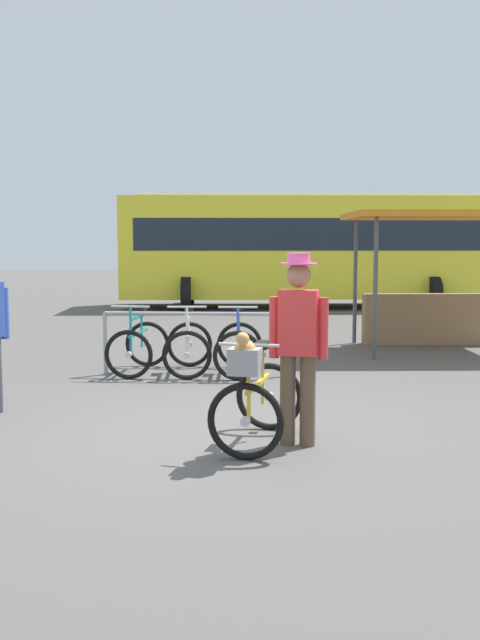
% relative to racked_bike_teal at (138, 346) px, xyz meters
% --- Properties ---
extents(ground_plane, '(80.00, 80.00, 0.00)m').
position_rel_racked_bike_teal_xyz_m(ground_plane, '(1.26, -3.19, -0.37)').
color(ground_plane, '#514F4C').
extents(bike_rack_rail, '(2.51, 0.20, 0.88)m').
position_rel_racked_bike_teal_xyz_m(bike_rack_rail, '(0.79, -0.22, 0.27)').
color(bike_rack_rail, '#99999E').
rests_on(bike_rack_rail, ground).
extents(racked_bike_teal, '(0.78, 1.15, 0.97)m').
position_rel_racked_bike_teal_xyz_m(racked_bike_teal, '(0.00, 0.00, 0.00)').
color(racked_bike_teal, black).
rests_on(racked_bike_teal, ground).
extents(racked_bike_white, '(0.70, 1.11, 0.97)m').
position_rel_racked_bike_teal_xyz_m(racked_bike_white, '(0.70, -0.04, 0.00)').
color(racked_bike_white, black).
rests_on(racked_bike_white, ground).
extents(racked_bike_blue, '(0.68, 1.11, 0.97)m').
position_rel_racked_bike_teal_xyz_m(racked_bike_blue, '(1.40, -0.08, 0.00)').
color(racked_bike_blue, black).
rests_on(racked_bike_blue, ground).
extents(featured_bicycle, '(0.89, 1.25, 1.09)m').
position_rel_racked_bike_teal_xyz_m(featured_bicycle, '(1.58, -3.74, 0.12)').
color(featured_bicycle, black).
rests_on(featured_bicycle, ground).
extents(person_with_featured_bike, '(0.52, 0.32, 1.72)m').
position_rel_racked_bike_teal_xyz_m(person_with_featured_bike, '(1.96, -3.65, 0.58)').
color(person_with_featured_bike, brown).
rests_on(person_with_featured_bike, ground).
extents(bus_distant, '(10.08, 3.64, 3.08)m').
position_rel_racked_bike_teal_xyz_m(bus_distant, '(3.15, 10.29, 1.37)').
color(bus_distant, yellow).
rests_on(bus_distant, ground).
extents(market_stall, '(3.15, 2.37, 2.30)m').
position_rel_racked_bike_teal_xyz_m(market_stall, '(4.76, 2.46, 1.03)').
color(market_stall, '#4C4C51').
rests_on(market_stall, ground).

